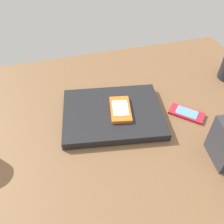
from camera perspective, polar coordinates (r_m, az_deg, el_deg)
The scene contains 4 objects.
desk_surface at distance 75.79cm, azimuth 0.31°, elevation -2.20°, with size 120.00×80.00×3.00cm, color brown.
laptop_closed at distance 74.20cm, azimuth -0.00°, elevation -0.40°, with size 30.56×23.46×2.56cm, color black.
cell_phone_on_laptop at distance 72.64cm, azimuth 2.15°, elevation 0.41°, with size 8.11×12.00×1.24cm.
cell_phone_on_desk at distance 79.06cm, azimuth 17.50°, elevation -0.31°, with size 11.19×11.06×1.06cm.
Camera 1 is at (14.45, 50.21, 56.39)cm, focal length 38.03 mm.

